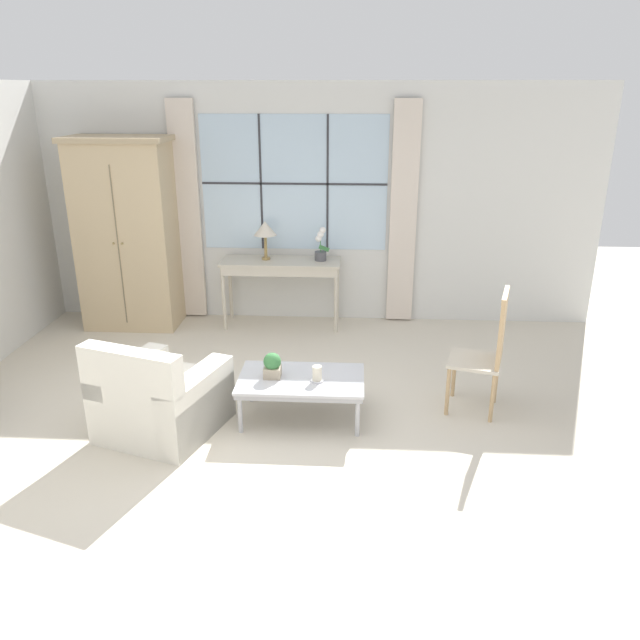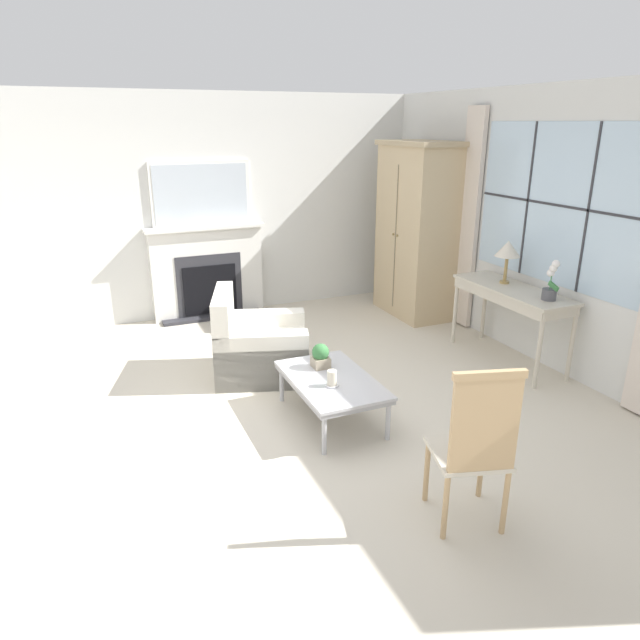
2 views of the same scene
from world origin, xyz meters
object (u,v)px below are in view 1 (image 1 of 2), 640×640
Objects in this scene: console_table at (281,268)px; side_chair_wooden at (489,347)px; armchair_upholstered at (161,401)px; coffee_table at (301,382)px; armoire at (127,234)px; potted_plant_small at (272,365)px; potted_orchid at (321,248)px; table_lamp at (265,229)px; pillar_candle at (317,374)px.

console_table is 2.89m from side_chair_wooden.
armchair_upholstered is 1.19m from coffee_table.
side_chair_wooden is at bearing -27.22° from armoire.
armoire reaches higher than coffee_table.
side_chair_wooden is 1.88m from potted_plant_small.
potted_orchid reaches higher than coffee_table.
armoire is at bearing 113.36° from armchair_upholstered.
table_lamp is at bearing 105.02° from coffee_table.
table_lamp reaches higher than pillar_candle.
console_table is at bearing 100.89° from coffee_table.
potted_orchid is 0.37× the size of coffee_table.
coffee_table is at bearing -79.11° from console_table.
console_table is 1.25× the size of armchair_upholstered.
pillar_candle is (1.29, 0.23, 0.17)m from armchair_upholstered.
armoire is 2.27m from potted_orchid.
armoire is 1.99× the size of armchair_upholstered.
potted_plant_small is at bearing 18.40° from armchair_upholstered.
potted_orchid is at bearing -0.90° from table_lamp.
armchair_upholstered is at bearing -165.59° from coffee_table.
armchair_upholstered is at bearing -169.68° from pillar_candle.
potted_orchid reaches higher than armchair_upholstered.
table_lamp reaches higher than armchair_upholstered.
armchair_upholstered is 7.44× the size of pillar_candle.
armoire is 1.84m from console_table.
armchair_upholstered is at bearing -169.33° from side_chair_wooden.
console_table is 1.30× the size of coffee_table.
armoire is 10.11× the size of potted_plant_small.
console_table is 2.33m from coffee_table.
potted_orchid is at bearing 92.62° from pillar_candle.
armoire reaches higher than pillar_candle.
potted_orchid is at bearing 82.96° from potted_plant_small.
table_lamp is 0.42× the size of coffee_table.
side_chair_wooden is 1.65m from coffee_table.
table_lamp reaches higher than potted_orchid.
pillar_candle is at bearing -87.38° from potted_orchid.
potted_orchid is at bearing 3.39° from console_table.
potted_plant_small reaches higher than coffee_table.
potted_plant_small is (1.98, -2.20, -0.62)m from armoire.
side_chair_wooden is 1.51m from pillar_candle.
potted_orchid is 2.40m from pillar_candle.
armoire is 3.23m from coffee_table.
armoire reaches higher than armchair_upholstered.
console_table is at bearing 103.95° from pillar_candle.
pillar_candle is at bearing -9.50° from potted_plant_small.
armoire reaches higher than table_lamp.
armchair_upholstered is at bearing -114.64° from potted_orchid.
potted_plant_small is (0.90, 0.30, 0.22)m from armchair_upholstered.
side_chair_wooden reaches higher than armchair_upholstered.
side_chair_wooden reaches higher than pillar_candle.
side_chair_wooden is at bearing 10.67° from armchair_upholstered.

